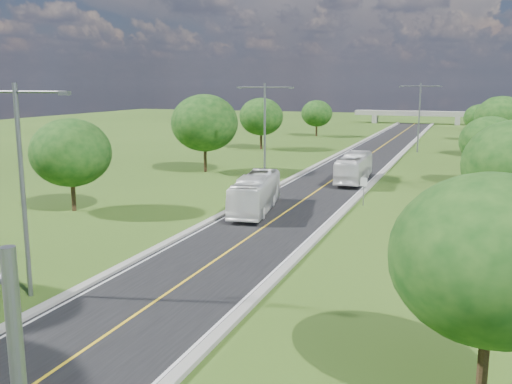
# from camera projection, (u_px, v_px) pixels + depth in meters

# --- Properties ---
(ground) EXTENTS (260.00, 260.00, 0.00)m
(ground) POSITION_uv_depth(u_px,v_px,m) (353.00, 167.00, 69.24)
(ground) COLOR #2C4A14
(ground) RESTS_ON ground
(road) EXTENTS (8.00, 150.00, 0.06)m
(road) POSITION_uv_depth(u_px,v_px,m) (362.00, 160.00, 74.75)
(road) COLOR black
(road) RESTS_ON ground
(curb_left) EXTENTS (0.50, 150.00, 0.22)m
(curb_left) POSITION_uv_depth(u_px,v_px,m) (330.00, 158.00, 76.20)
(curb_left) COLOR gray
(curb_left) RESTS_ON ground
(curb_right) EXTENTS (0.50, 150.00, 0.22)m
(curb_right) POSITION_uv_depth(u_px,v_px,m) (395.00, 161.00, 73.26)
(curb_right) COLOR gray
(curb_right) RESTS_ON ground
(speed_limit_sign) EXTENTS (0.55, 0.09, 2.40)m
(speed_limit_sign) POSITION_uv_depth(u_px,v_px,m) (364.00, 187.00, 46.90)
(speed_limit_sign) COLOR slate
(speed_limit_sign) RESTS_ON ground
(overpass) EXTENTS (30.00, 3.00, 3.20)m
(overpass) POSITION_uv_depth(u_px,v_px,m) (416.00, 114.00, 142.33)
(overpass) COLOR gray
(overpass) RESTS_ON ground
(streetlight_near_left) EXTENTS (5.90, 0.25, 10.00)m
(streetlight_near_left) POSITION_uv_depth(u_px,v_px,m) (21.00, 173.00, 26.07)
(streetlight_near_left) COLOR slate
(streetlight_near_left) RESTS_ON ground
(streetlight_mid_left) EXTENTS (5.90, 0.25, 10.00)m
(streetlight_mid_left) POSITION_uv_depth(u_px,v_px,m) (265.00, 125.00, 56.41)
(streetlight_mid_left) COLOR slate
(streetlight_mid_left) RESTS_ON ground
(streetlight_far_right) EXTENTS (5.90, 0.25, 10.00)m
(streetlight_far_right) POSITION_uv_depth(u_px,v_px,m) (419.00, 112.00, 82.59)
(streetlight_far_right) COLOR slate
(streetlight_far_right) RESTS_ON ground
(tree_lb) EXTENTS (6.30, 6.30, 7.33)m
(tree_lb) POSITION_uv_depth(u_px,v_px,m) (71.00, 153.00, 44.48)
(tree_lb) COLOR black
(tree_lb) RESTS_ON ground
(tree_lc) EXTENTS (7.56, 7.56, 8.79)m
(tree_lc) POSITION_uv_depth(u_px,v_px,m) (205.00, 123.00, 64.18)
(tree_lc) COLOR black
(tree_lc) RESTS_ON ground
(tree_ld) EXTENTS (6.72, 6.72, 7.82)m
(tree_ld) POSITION_uv_depth(u_px,v_px,m) (261.00, 117.00, 87.06)
(tree_ld) COLOR black
(tree_ld) RESTS_ON ground
(tree_le) EXTENTS (5.88, 5.88, 6.84)m
(tree_le) POSITION_uv_depth(u_px,v_px,m) (317.00, 113.00, 108.37)
(tree_le) COLOR black
(tree_le) RESTS_ON ground
(tree_ra) EXTENTS (6.30, 6.30, 7.33)m
(tree_ra) POSITION_uv_depth(u_px,v_px,m) (491.00, 259.00, 17.55)
(tree_ra) COLOR black
(tree_ra) RESTS_ON ground
(tree_rc) EXTENTS (5.88, 5.88, 6.84)m
(tree_rc) POSITION_uv_depth(u_px,v_px,m) (490.00, 142.00, 55.88)
(tree_rc) COLOR black
(tree_rc) RESTS_ON ground
(tree_rd) EXTENTS (7.14, 7.14, 8.30)m
(tree_rd) POSITION_uv_depth(u_px,v_px,m) (502.00, 119.00, 77.08)
(tree_rd) COLOR black
(tree_rd) RESTS_ON ground
(tree_re) EXTENTS (5.46, 5.46, 6.35)m
(tree_re) POSITION_uv_depth(u_px,v_px,m) (480.00, 118.00, 100.24)
(tree_re) COLOR black
(tree_re) RESTS_ON ground
(tree_rf) EXTENTS (6.30, 6.30, 7.33)m
(tree_rf) POSITION_uv_depth(u_px,v_px,m) (497.00, 110.00, 117.30)
(tree_rf) COLOR black
(tree_rf) RESTS_ON ground
(bus_outbound) EXTENTS (2.77, 10.30, 2.84)m
(bus_outbound) POSITION_uv_depth(u_px,v_px,m) (354.00, 168.00, 58.28)
(bus_outbound) COLOR white
(bus_outbound) RESTS_ON road
(bus_inbound) EXTENTS (4.10, 10.48, 2.85)m
(bus_inbound) POSITION_uv_depth(u_px,v_px,m) (255.00, 193.00, 44.77)
(bus_inbound) COLOR white
(bus_inbound) RESTS_ON road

